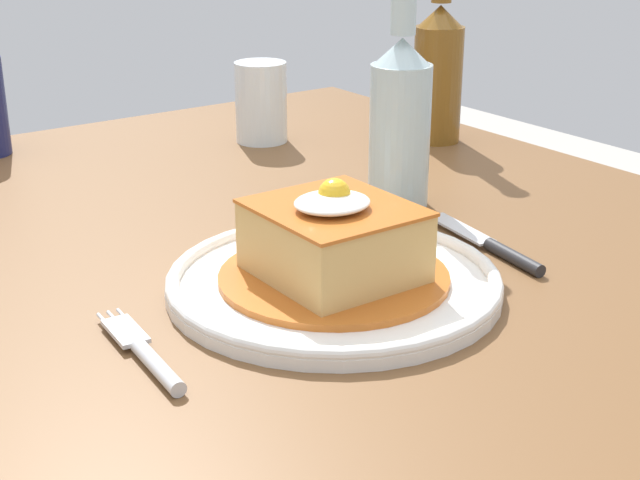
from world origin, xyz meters
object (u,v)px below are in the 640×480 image
Objects in this scene: main_plate at (334,281)px; beer_bottle_clear at (400,113)px; fork at (147,355)px; drinking_glass at (261,108)px; knife at (498,249)px; beer_bottle_amber at (438,66)px.

beer_bottle_clear reaches higher than main_plate.
fork is 0.42m from beer_bottle_clear.
fork is 1.35× the size of drinking_glass.
knife is 0.62× the size of beer_bottle_clear.
beer_bottle_amber is 0.27m from beer_bottle_clear.
drinking_glass reaches higher than fork.
drinking_glass is at bearing 49.96° from fork.
main_plate is at bearing -141.85° from beer_bottle_amber.
fork is 0.86× the size of knife.
beer_bottle_clear is at bearing 84.15° from knife.
main_plate is 0.49m from drinking_glass.
fork is at bearing 179.85° from knife.
main_plate is 0.17m from knife.
main_plate is at bearing -143.17° from beer_bottle_clear.
beer_bottle_amber is (0.22, 0.33, 0.09)m from knife.
drinking_glass is (0.04, 0.47, 0.04)m from knife.
beer_bottle_amber is (0.58, 0.33, 0.09)m from fork.
beer_bottle_amber reaches higher than drinking_glass.
beer_bottle_clear is at bearing -140.69° from beer_bottle_amber.
beer_bottle_amber is 1.00× the size of beer_bottle_clear.
beer_bottle_amber reaches higher than fork.
knife is 0.41m from beer_bottle_amber.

